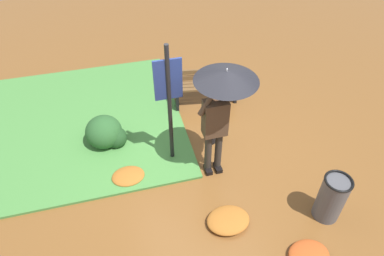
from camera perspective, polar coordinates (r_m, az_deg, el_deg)
name	(u,v)px	position (r m, az deg, el deg)	size (l,w,h in m)	color
ground_plane	(202,170)	(6.15, 1.65, -7.01)	(18.00, 18.00, 0.00)	brown
grass_verge	(61,126)	(7.43, -20.85, 0.34)	(4.80, 4.00, 0.05)	#47843D
person_with_umbrella	(221,98)	(5.16, 4.84, 5.02)	(0.96, 0.96, 2.04)	#2D2823
info_sign_post	(169,94)	(5.41, -3.85, 5.68)	(0.44, 0.07, 2.30)	black
handbag	(214,136)	(6.58, 3.64, -1.36)	(0.33, 0.24, 0.37)	black
park_bench	(206,87)	(7.35, 2.31, 6.83)	(1.40, 0.58, 0.75)	black
trash_bin	(331,198)	(5.66, 22.02, -10.64)	(0.42, 0.42, 0.83)	#4C4C51
shrub_cluster	(106,133)	(6.60, -13.96, -0.79)	(0.74, 0.67, 0.61)	#285628
leaf_pile_near_person	(309,255)	(5.44, 18.71, -19.20)	(0.59, 0.47, 0.13)	#B74C1E
leaf_pile_by_bench	(228,220)	(5.48, 5.99, -14.88)	(0.66, 0.53, 0.15)	#A86023
leaf_pile_far_path	(128,176)	(6.09, -10.48, -7.80)	(0.56, 0.45, 0.12)	#A86023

